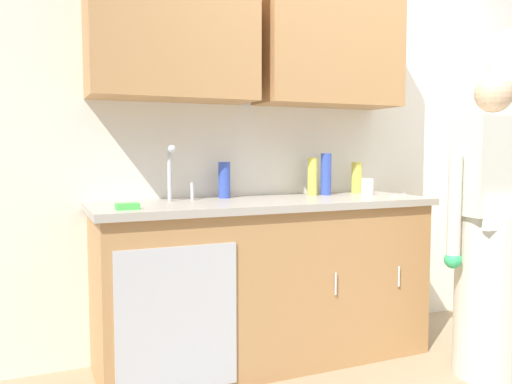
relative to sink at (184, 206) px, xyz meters
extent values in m
cube|color=silver|center=(1.03, 0.34, 0.42)|extent=(4.80, 0.10, 2.70)
cube|color=#B27F4C|center=(-0.02, 0.12, 0.92)|extent=(0.91, 0.34, 0.70)
cube|color=#B27F4C|center=(0.97, 0.12, 0.92)|extent=(0.91, 0.34, 0.70)
cube|color=#B27F4C|center=(0.48, -0.01, -0.48)|extent=(1.90, 0.60, 0.90)
cube|color=#B7BABF|center=(-0.12, -0.31, -0.52)|extent=(0.60, 0.01, 0.72)
cylinder|color=silver|center=(0.76, -0.32, -0.43)|extent=(0.01, 0.01, 0.12)
cylinder|color=silver|center=(1.19, -0.32, -0.43)|extent=(0.01, 0.01, 0.12)
cube|color=#A8A093|center=(0.48, -0.01, -0.01)|extent=(1.96, 0.66, 0.04)
cube|color=#B7BABF|center=(0.00, -0.01, -0.01)|extent=(0.50, 0.36, 0.03)
cylinder|color=#B7BABF|center=(-0.04, 0.14, 0.16)|extent=(0.02, 0.02, 0.30)
sphere|color=#B7BABF|center=(-0.04, 0.08, 0.30)|extent=(0.04, 0.04, 0.04)
cylinder|color=#B7BABF|center=(0.09, 0.14, 0.06)|extent=(0.02, 0.02, 0.10)
cube|color=white|center=(1.50, -0.69, -0.90)|extent=(0.20, 0.26, 0.06)
cylinder|color=beige|center=(1.50, -0.67, -0.49)|extent=(0.34, 0.34, 0.88)
cube|color=beige|center=(1.50, -0.67, 0.21)|extent=(0.38, 0.22, 0.52)
sphere|color=tan|center=(1.50, -0.67, 0.59)|extent=(0.20, 0.20, 0.20)
cube|color=white|center=(1.50, -0.79, -0.03)|extent=(0.32, 0.04, 0.16)
cylinder|color=beige|center=(1.27, -0.65, 0.00)|extent=(0.07, 0.07, 0.55)
sphere|color=#33B266|center=(1.27, -0.65, -0.28)|extent=(0.09, 0.09, 0.09)
cylinder|color=#D8D14C|center=(1.24, 0.19, 0.12)|extent=(0.07, 0.07, 0.21)
cylinder|color=#334CB2|center=(0.97, 0.14, 0.15)|extent=(0.07, 0.07, 0.26)
cylinder|color=#334CB2|center=(0.30, 0.20, 0.12)|extent=(0.07, 0.07, 0.21)
cylinder|color=#D8D14C|center=(0.89, 0.16, 0.13)|extent=(0.06, 0.06, 0.24)
cylinder|color=white|center=(1.20, 0.03, 0.07)|extent=(0.08, 0.08, 0.10)
cube|color=silver|center=(1.36, -0.09, 0.02)|extent=(0.22, 0.15, 0.01)
cube|color=#4CBF4C|center=(-0.33, -0.18, 0.03)|extent=(0.11, 0.07, 0.03)
camera|label=1|loc=(-0.76, -2.72, 0.30)|focal=36.82mm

